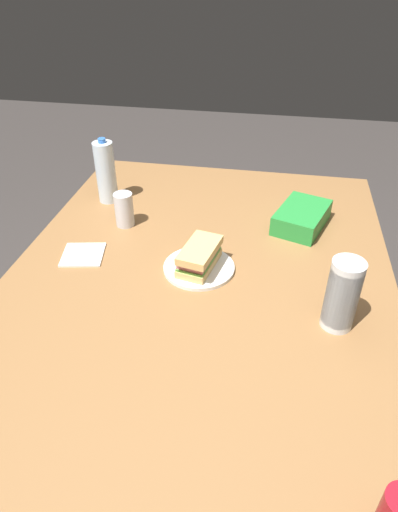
% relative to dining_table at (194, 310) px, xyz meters
% --- Properties ---
extents(ground_plane, '(8.00, 8.00, 0.00)m').
position_rel_dining_table_xyz_m(ground_plane, '(0.00, 0.00, -0.66)').
color(ground_plane, '#383330').
extents(dining_table, '(1.73, 1.17, 0.74)m').
position_rel_dining_table_xyz_m(dining_table, '(0.00, 0.00, 0.00)').
color(dining_table, olive).
rests_on(dining_table, ground_plane).
extents(paper_plate, '(0.22, 0.22, 0.01)m').
position_rel_dining_table_xyz_m(paper_plate, '(-0.11, -0.01, 0.08)').
color(paper_plate, white).
rests_on(paper_plate, dining_table).
extents(sandwich, '(0.20, 0.13, 0.08)m').
position_rel_dining_table_xyz_m(sandwich, '(-0.10, -0.00, 0.13)').
color(sandwich, '#DBB26B').
rests_on(sandwich, paper_plate).
extents(chip_bag, '(0.27, 0.22, 0.07)m').
position_rel_dining_table_xyz_m(chip_bag, '(-0.43, 0.31, 0.11)').
color(chip_bag, '#268C38').
rests_on(chip_bag, dining_table).
extents(water_bottle_tall, '(0.07, 0.07, 0.25)m').
position_rel_dining_table_xyz_m(water_bottle_tall, '(-0.49, -0.43, 0.19)').
color(water_bottle_tall, silver).
rests_on(water_bottle_tall, dining_table).
extents(plastic_cup_stack, '(0.08, 0.08, 0.20)m').
position_rel_dining_table_xyz_m(plastic_cup_stack, '(0.07, 0.40, 0.17)').
color(plastic_cup_stack, silver).
rests_on(plastic_cup_stack, dining_table).
extents(soda_can_silver, '(0.07, 0.07, 0.12)m').
position_rel_dining_table_xyz_m(soda_can_silver, '(-0.32, -0.31, 0.13)').
color(soda_can_silver, silver).
rests_on(soda_can_silver, dining_table).
extents(paper_napkin, '(0.15, 0.15, 0.01)m').
position_rel_dining_table_xyz_m(paper_napkin, '(-0.11, -0.39, 0.08)').
color(paper_napkin, white).
rests_on(paper_napkin, dining_table).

